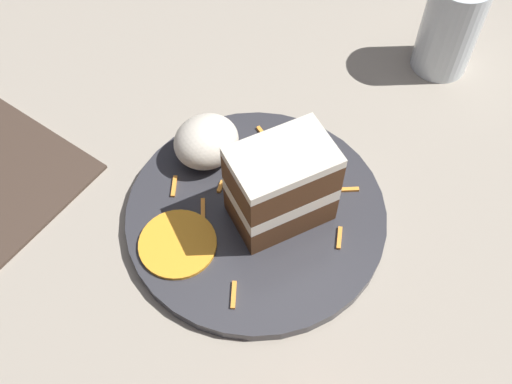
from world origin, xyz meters
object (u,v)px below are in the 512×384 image
Objects in this scene: cream_dollop at (206,142)px; drinking_glass at (448,32)px; cake_slice at (281,185)px; plate at (256,214)px; orange_garnish at (178,244)px.

cream_dollop is 0.59× the size of drinking_glass.
drinking_glass is (0.28, 0.08, -0.01)m from cake_slice.
drinking_glass is (0.30, 0.07, 0.04)m from plate.
cake_slice is at bearing -37.77° from plate.
cake_slice is at bearing -11.95° from orange_garnish.
cream_dollop is (-0.03, 0.10, -0.02)m from cake_slice.
plate is at bearing -167.58° from drinking_glass.
drinking_glass is at bearing 8.75° from orange_garnish.
plate is 3.80× the size of cream_dollop.
orange_garnish is 0.39m from drinking_glass.
drinking_glass reaches higher than cream_dollop.
cream_dollop is at bearing 176.79° from drinking_glass.
cream_dollop is 0.91× the size of orange_garnish.
drinking_glass is at bearing -3.21° from cream_dollop.
plate is 3.46× the size of orange_garnish.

